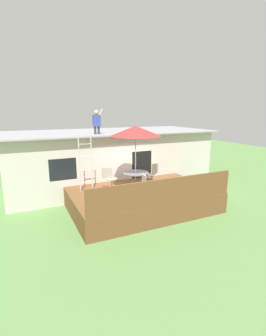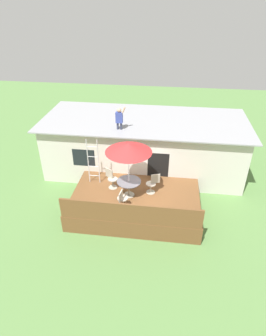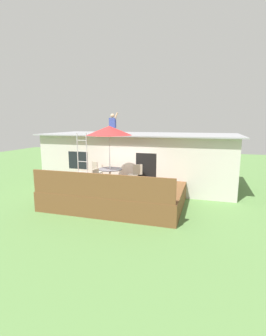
{
  "view_description": "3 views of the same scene",
  "coord_description": "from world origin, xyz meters",
  "views": [
    {
      "loc": [
        -4.32,
        -8.43,
        3.88
      ],
      "look_at": [
        0.1,
        0.94,
        1.47
      ],
      "focal_mm": 26.3,
      "sensor_mm": 36.0,
      "label": 1
    },
    {
      "loc": [
        1.2,
        -10.08,
        8.4
      ],
      "look_at": [
        -0.19,
        0.47,
        1.86
      ],
      "focal_mm": 30.63,
      "sensor_mm": 36.0,
      "label": 2
    },
    {
      "loc": [
        3.65,
        -9.65,
        3.49
      ],
      "look_at": [
        0.42,
        0.96,
        1.43
      ],
      "focal_mm": 26.4,
      "sensor_mm": 36.0,
      "label": 3
    }
  ],
  "objects": [
    {
      "name": "house",
      "position": [
        -0.0,
        3.6,
        1.44
      ],
      "size": [
        10.5,
        4.5,
        2.87
      ],
      "color": "beige",
      "rests_on": "ground"
    },
    {
      "name": "step_ladder",
      "position": [
        -2.03,
        0.72,
        1.9
      ],
      "size": [
        0.52,
        0.04,
        2.2
      ],
      "color": "silver",
      "rests_on": "deck"
    },
    {
      "name": "patio_umbrella",
      "position": [
        -0.29,
        -0.1,
        3.15
      ],
      "size": [
        1.9,
        1.9,
        2.54
      ],
      "color": "silver",
      "rests_on": "deck"
    },
    {
      "name": "person_figure",
      "position": [
        -1.06,
        2.25,
        3.48
      ],
      "size": [
        0.47,
        0.2,
        1.11
      ],
      "color": "#33384C",
      "rests_on": "house"
    },
    {
      "name": "deck_railing",
      "position": [
        0.0,
        -1.84,
        1.25
      ],
      "size": [
        5.47,
        0.08,
        0.9
      ],
      "primitive_type": "cube",
      "color": "brown",
      "rests_on": "deck"
    },
    {
      "name": "patio_chair_right",
      "position": [
        0.7,
        0.26,
        1.26
      ],
      "size": [
        0.6,
        0.44,
        0.92
      ],
      "rotation": [
        0.0,
        0.0,
        -2.79
      ],
      "color": "#A59E8C",
      "rests_on": "deck"
    },
    {
      "name": "patio_table",
      "position": [
        -0.29,
        -0.1,
        1.39
      ],
      "size": [
        1.04,
        1.04,
        0.74
      ],
      "color": "#A59E8C",
      "rests_on": "deck"
    },
    {
      "name": "patio_chair_left",
      "position": [
        -1.16,
        0.41,
        1.26
      ],
      "size": [
        0.57,
        0.44,
        0.92
      ],
      "rotation": [
        0.0,
        0.0,
        -0.53
      ],
      "color": "#A59E8C",
      "rests_on": "deck"
    },
    {
      "name": "patio_chair_near",
      "position": [
        -0.44,
        -1.02,
        1.26
      ],
      "size": [
        0.44,
        0.62,
        0.92
      ],
      "rotation": [
        0.0,
        0.0,
        1.41
      ],
      "color": "#A59E8C",
      "rests_on": "deck"
    },
    {
      "name": "deck",
      "position": [
        0.0,
        0.0,
        0.4
      ],
      "size": [
        5.57,
        3.77,
        0.8
      ],
      "primitive_type": "cube",
      "color": "brown",
      "rests_on": "ground"
    },
    {
      "name": "ground_plane",
      "position": [
        0.0,
        0.0,
        0.0
      ],
      "size": [
        40.0,
        40.0,
        0.0
      ],
      "primitive_type": "plane",
      "color": "#567F42"
    }
  ]
}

